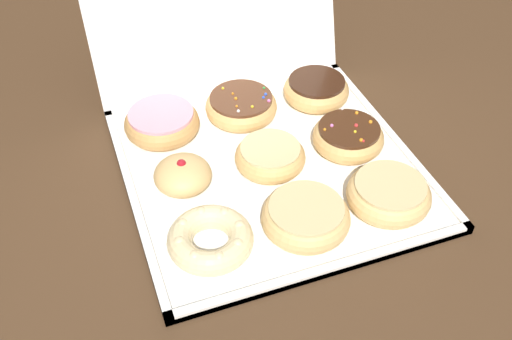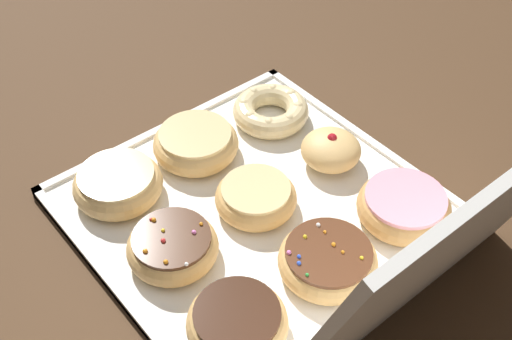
{
  "view_description": "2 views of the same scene",
  "coord_description": "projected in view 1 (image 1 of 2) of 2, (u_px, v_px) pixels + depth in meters",
  "views": [
    {
      "loc": [
        -0.25,
        -0.63,
        0.62
      ],
      "look_at": [
        -0.03,
        -0.02,
        0.03
      ],
      "focal_mm": 41.63,
      "sensor_mm": 36.0,
      "label": 1
    },
    {
      "loc": [
        0.37,
        0.45,
        0.65
      ],
      "look_at": [
        -0.01,
        -0.02,
        0.06
      ],
      "focal_mm": 45.64,
      "sensor_mm": 36.0,
      "label": 2
    }
  ],
  "objects": [
    {
      "name": "cruller_donut_0",
      "position": [
        210.0,
        239.0,
        0.78
      ],
      "size": [
        0.12,
        0.12,
        0.04
      ],
      "color": "beige",
      "rests_on": "donut_box"
    },
    {
      "name": "chocolate_frosted_donut_8",
      "position": [
        316.0,
        89.0,
        1.03
      ],
      "size": [
        0.11,
        0.11,
        0.04
      ],
      "color": "tan",
      "rests_on": "donut_box"
    },
    {
      "name": "sprinkle_donut_5",
      "position": [
        347.0,
        135.0,
        0.93
      ],
      "size": [
        0.11,
        0.11,
        0.04
      ],
      "color": "tan",
      "rests_on": "donut_box"
    },
    {
      "name": "sprinkle_donut_7",
      "position": [
        243.0,
        105.0,
        0.99
      ],
      "size": [
        0.12,
        0.12,
        0.04
      ],
      "color": "tan",
      "rests_on": "donut_box"
    },
    {
      "name": "ground_plane",
      "position": [
        270.0,
        170.0,
        0.92
      ],
      "size": [
        3.0,
        3.0,
        0.0
      ],
      "primitive_type": "plane",
      "color": "#4C331E"
    },
    {
      "name": "donut_box",
      "position": [
        270.0,
        168.0,
        0.92
      ],
      "size": [
        0.44,
        0.44,
        0.01
      ],
      "color": "white",
      "rests_on": "ground"
    },
    {
      "name": "pink_frosted_donut_6",
      "position": [
        162.0,
        122.0,
        0.96
      ],
      "size": [
        0.12,
        0.12,
        0.04
      ],
      "color": "tan",
      "rests_on": "donut_box"
    },
    {
      "name": "glazed_ring_donut_4",
      "position": [
        274.0,
        157.0,
        0.9
      ],
      "size": [
        0.11,
        0.11,
        0.04
      ],
      "color": "tan",
      "rests_on": "donut_box"
    },
    {
      "name": "jelly_filled_donut_3",
      "position": [
        183.0,
        175.0,
        0.86
      ],
      "size": [
        0.08,
        0.08,
        0.05
      ],
      "color": "#E5B770",
      "rests_on": "donut_box"
    },
    {
      "name": "glazed_ring_donut_1",
      "position": [
        304.0,
        217.0,
        0.8
      ],
      "size": [
        0.12,
        0.12,
        0.04
      ],
      "color": "#E5B770",
      "rests_on": "donut_box"
    },
    {
      "name": "glazed_ring_donut_2",
      "position": [
        389.0,
        194.0,
        0.84
      ],
      "size": [
        0.12,
        0.12,
        0.04
      ],
      "color": "#E5B770",
      "rests_on": "donut_box"
    }
  ]
}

